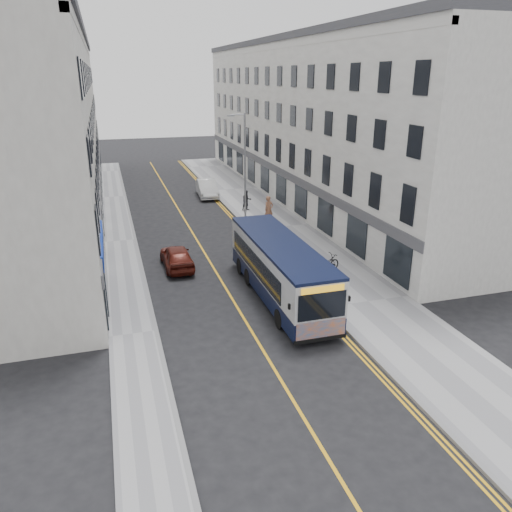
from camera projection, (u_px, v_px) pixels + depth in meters
ground at (238, 309)px, 23.81m from camera, size 140.00×140.00×0.00m
pavement_east at (279, 227)px, 36.27m from camera, size 4.50×64.00×0.12m
pavement_west at (120, 241)px, 33.24m from camera, size 2.00×64.00×0.12m
kerb_east at (250, 230)px, 35.66m from camera, size 0.18×64.00×0.13m
kerb_west at (135, 240)px, 33.51m from camera, size 0.18×64.00×0.13m
road_centre_line at (194, 236)px, 34.61m from camera, size 0.12×64.00×0.01m
road_dbl_yellow_inner at (244, 231)px, 35.56m from camera, size 0.10×64.00×0.01m
road_dbl_yellow_outer at (246, 231)px, 35.62m from camera, size 0.10×64.00×0.01m
terrace_east at (303, 123)px, 43.57m from camera, size 6.00×46.00×13.00m
terrace_west at (53, 130)px, 38.05m from camera, size 6.00×46.00×13.00m
streetlamp at (244, 165)px, 36.03m from camera, size 1.32×0.18×8.00m
city_bus at (280, 268)px, 24.47m from camera, size 2.36×10.09×2.93m
bicycle at (326, 264)px, 27.71m from camera, size 2.05×1.28×1.02m
pedestrian_near at (269, 210)px, 36.85m from camera, size 0.84×0.67×2.02m
pedestrian_far at (247, 200)px, 40.36m from camera, size 0.83×0.66×1.63m
car_white at (207, 188)px, 45.34m from camera, size 1.93×4.74×1.53m
car_maroon at (177, 257)px, 28.68m from camera, size 1.69×3.99×1.35m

